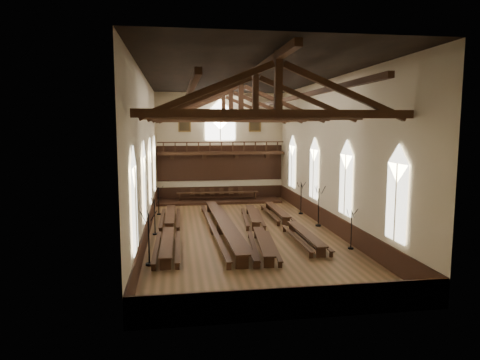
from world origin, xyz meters
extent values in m
plane|color=brown|center=(0.00, 0.00, 0.00)|extent=(26.00, 26.00, 0.00)
plane|color=beige|center=(0.00, 13.00, 5.00)|extent=(12.00, 0.00, 12.00)
plane|color=beige|center=(0.00, -13.00, 5.00)|extent=(12.00, 0.00, 12.00)
plane|color=beige|center=(-6.00, 0.00, 5.00)|extent=(0.00, 26.00, 26.00)
plane|color=beige|center=(6.00, 0.00, 5.00)|extent=(0.00, 26.00, 26.00)
plane|color=black|center=(0.00, 0.00, 10.00)|extent=(26.00, 26.00, 0.00)
cube|color=#32190F|center=(0.00, 12.96, 0.60)|extent=(11.90, 0.08, 1.20)
cube|color=#32190F|center=(0.00, -12.96, 0.60)|extent=(11.90, 0.08, 1.20)
cube|color=#32190F|center=(-5.96, 0.00, 0.60)|extent=(0.08, 25.90, 1.20)
cube|color=#32190F|center=(5.96, 0.00, 0.60)|extent=(0.08, 25.90, 1.20)
cube|color=white|center=(-5.90, -9.00, 3.40)|extent=(0.05, 1.80, 3.60)
cube|color=white|center=(-5.90, -9.00, 5.20)|extent=(0.05, 1.80, 1.80)
cylinder|color=beige|center=(-5.86, -9.00, 3.40)|extent=(0.08, 0.08, 3.60)
cube|color=white|center=(-5.90, -3.00, 3.40)|extent=(0.05, 1.80, 3.60)
cube|color=white|center=(-5.90, -3.00, 5.20)|extent=(0.05, 1.80, 1.80)
cylinder|color=beige|center=(-5.86, -3.00, 3.40)|extent=(0.08, 0.08, 3.60)
cube|color=white|center=(-5.90, 3.00, 3.40)|extent=(0.05, 1.80, 3.60)
cube|color=white|center=(-5.90, 3.00, 5.20)|extent=(0.05, 1.80, 1.80)
cylinder|color=beige|center=(-5.86, 3.00, 3.40)|extent=(0.08, 0.08, 3.60)
cube|color=white|center=(-5.90, 9.00, 3.40)|extent=(0.05, 1.80, 3.60)
cube|color=white|center=(-5.90, 9.00, 5.20)|extent=(0.05, 1.80, 1.80)
cylinder|color=beige|center=(-5.86, 9.00, 3.40)|extent=(0.08, 0.08, 3.60)
cube|color=white|center=(5.90, -9.00, 3.40)|extent=(0.05, 1.80, 3.60)
cube|color=white|center=(5.90, -9.00, 5.20)|extent=(0.05, 1.80, 1.80)
cylinder|color=beige|center=(5.86, -9.00, 3.40)|extent=(0.08, 0.08, 3.60)
cube|color=white|center=(5.90, -3.00, 3.40)|extent=(0.05, 1.80, 3.60)
cube|color=white|center=(5.90, -3.00, 5.20)|extent=(0.05, 1.80, 1.80)
cylinder|color=beige|center=(5.86, -3.00, 3.40)|extent=(0.08, 0.08, 3.60)
cube|color=white|center=(5.90, 3.00, 3.40)|extent=(0.05, 1.80, 3.60)
cube|color=white|center=(5.90, 3.00, 5.20)|extent=(0.05, 1.80, 1.80)
cylinder|color=beige|center=(5.86, 3.00, 3.40)|extent=(0.08, 0.08, 3.60)
cube|color=white|center=(5.90, 9.00, 3.40)|extent=(0.05, 1.80, 3.60)
cube|color=white|center=(5.90, 9.00, 5.20)|extent=(0.05, 1.80, 1.80)
cylinder|color=beige|center=(5.86, 9.00, 3.40)|extent=(0.08, 0.08, 3.60)
cube|color=white|center=(0.00, 12.90, 6.80)|extent=(2.80, 0.05, 2.40)
cube|color=white|center=(0.00, 12.90, 8.00)|extent=(2.80, 0.05, 2.80)
cylinder|color=beige|center=(0.00, 12.86, 6.80)|extent=(0.10, 0.10, 2.40)
cube|color=#3C1D13|center=(0.00, 12.35, 4.40)|extent=(11.80, 1.20, 0.20)
cube|color=#32190F|center=(0.00, 12.94, 3.45)|extent=(11.80, 0.10, 3.30)
cube|color=#3C1D13|center=(0.00, 11.81, 5.45)|extent=(11.60, 0.12, 0.10)
cube|color=#3C1D13|center=(0.00, 11.81, 4.55)|extent=(11.60, 0.12, 0.10)
cube|color=#3C1D13|center=(-4.50, 12.75, 4.15)|extent=(0.35, 0.40, 0.50)
cube|color=#3C1D13|center=(-1.50, 12.75, 4.15)|extent=(0.35, 0.40, 0.50)
cube|color=#3C1D13|center=(1.50, 12.75, 4.15)|extent=(0.35, 0.40, 0.50)
cube|color=#3C1D13|center=(4.50, 12.75, 4.15)|extent=(0.35, 0.40, 0.50)
cube|color=brown|center=(-3.30, 12.91, 7.10)|extent=(1.15, 0.06, 1.45)
cube|color=black|center=(-3.30, 12.87, 7.10)|extent=(0.95, 0.04, 1.25)
cube|color=brown|center=(3.30, 12.91, 7.10)|extent=(1.15, 0.06, 1.45)
cube|color=black|center=(3.30, 12.87, 7.10)|extent=(0.95, 0.04, 1.25)
cube|color=#3C1D13|center=(0.00, -10.00, 7.40)|extent=(11.70, 0.35, 0.35)
cube|color=#3C1D13|center=(0.00, -10.00, 8.70)|extent=(0.30, 0.30, 2.40)
cube|color=#3C1D13|center=(-2.88, -10.00, 8.30)|extent=(5.44, 0.26, 2.40)
cube|color=#3C1D13|center=(2.88, -10.00, 8.30)|extent=(5.44, 0.26, 2.40)
cube|color=#3C1D13|center=(0.00, -5.00, 7.40)|extent=(11.70, 0.35, 0.35)
cube|color=#3C1D13|center=(0.00, -5.00, 8.70)|extent=(0.30, 0.30, 2.40)
cube|color=#3C1D13|center=(-2.88, -5.00, 8.30)|extent=(5.44, 0.26, 2.40)
cube|color=#3C1D13|center=(2.88, -5.00, 8.30)|extent=(5.44, 0.26, 2.40)
cube|color=#3C1D13|center=(0.00, 0.00, 7.40)|extent=(11.70, 0.35, 0.35)
cube|color=#3C1D13|center=(0.00, 0.00, 8.70)|extent=(0.30, 0.30, 2.40)
cube|color=#3C1D13|center=(-2.88, 0.00, 8.30)|extent=(5.44, 0.26, 2.40)
cube|color=#3C1D13|center=(2.88, 0.00, 8.30)|extent=(5.44, 0.26, 2.40)
cube|color=#3C1D13|center=(0.00, 5.00, 7.40)|extent=(11.70, 0.35, 0.35)
cube|color=#3C1D13|center=(0.00, 5.00, 8.70)|extent=(0.30, 0.30, 2.40)
cube|color=#3C1D13|center=(-2.88, 5.00, 8.30)|extent=(5.44, 0.26, 2.40)
cube|color=#3C1D13|center=(2.88, 5.00, 8.30)|extent=(5.44, 0.26, 2.40)
cube|color=#3C1D13|center=(0.00, 10.00, 7.40)|extent=(11.70, 0.35, 0.35)
cube|color=#3C1D13|center=(0.00, 10.00, 8.70)|extent=(0.30, 0.30, 2.40)
cube|color=#3C1D13|center=(-2.88, 10.00, 8.30)|extent=(5.44, 0.26, 2.40)
cube|color=#3C1D13|center=(2.88, 10.00, 8.30)|extent=(5.44, 0.26, 2.40)
cube|color=#3C1D13|center=(-3.36, 0.00, 8.70)|extent=(0.25, 25.70, 0.25)
cube|color=#3C1D13|center=(3.36, 0.00, 8.70)|extent=(0.25, 25.70, 0.25)
cube|color=#3C1D13|center=(0.00, 0.00, 9.70)|extent=(0.30, 25.70, 0.30)
cube|color=#3C1D13|center=(-4.66, -4.01, 0.65)|extent=(0.71, 6.41, 0.07)
cube|color=#3C1D13|center=(-4.66, -6.89, 0.31)|extent=(0.54, 0.08, 0.61)
cube|color=#3C1D13|center=(-4.66, -1.13, 0.31)|extent=(0.54, 0.08, 0.61)
cube|color=#3C1D13|center=(-4.66, -4.01, 0.23)|extent=(0.14, 5.67, 0.07)
cube|color=#3C1D13|center=(-5.23, -4.01, 0.38)|extent=(0.33, 6.40, 0.05)
cube|color=#3C1D13|center=(-5.23, -6.93, 0.18)|extent=(0.21, 0.07, 0.36)
cube|color=#3C1D13|center=(-5.23, -1.08, 0.18)|extent=(0.21, 0.07, 0.36)
cube|color=#3C1D13|center=(-4.10, -4.02, 0.38)|extent=(0.33, 6.40, 0.05)
cube|color=#3C1D13|center=(-4.10, -6.94, 0.18)|extent=(0.21, 0.07, 0.36)
cube|color=#3C1D13|center=(-4.10, -1.09, 0.18)|extent=(0.21, 0.07, 0.36)
cube|color=#3C1D13|center=(-4.66, 3.39, 0.65)|extent=(0.71, 6.41, 0.07)
cube|color=#3C1D13|center=(-4.66, 0.51, 0.31)|extent=(0.54, 0.08, 0.61)
cube|color=#3C1D13|center=(-4.66, 6.27, 0.31)|extent=(0.54, 0.08, 0.61)
cube|color=#3C1D13|center=(-4.66, 3.39, 0.23)|extent=(0.14, 5.67, 0.07)
cube|color=#3C1D13|center=(-5.23, 3.39, 0.38)|extent=(0.33, 6.40, 0.05)
cube|color=#3C1D13|center=(-5.23, 0.47, 0.18)|extent=(0.21, 0.07, 0.36)
cube|color=#3C1D13|center=(-5.23, 6.32, 0.18)|extent=(0.21, 0.07, 0.36)
cube|color=#3C1D13|center=(-4.10, 3.38, 0.38)|extent=(0.33, 6.40, 0.05)
cube|color=#3C1D13|center=(-4.10, 0.46, 0.18)|extent=(0.21, 0.07, 0.36)
cube|color=#3C1D13|center=(-4.10, 6.31, 0.18)|extent=(0.21, 0.07, 0.36)
cube|color=#3C1D13|center=(-1.23, -3.91, 0.76)|extent=(0.93, 7.52, 0.09)
cube|color=#3C1D13|center=(-1.23, -7.29, 0.36)|extent=(0.64, 0.10, 0.72)
cube|color=#3C1D13|center=(-1.23, -0.53, 0.36)|extent=(0.64, 0.10, 0.72)
cube|color=#3C1D13|center=(-1.23, -3.91, 0.27)|extent=(0.25, 6.65, 0.09)
cube|color=#3C1D13|center=(-1.90, -3.93, 0.45)|extent=(0.48, 7.51, 0.06)
cube|color=#3C1D13|center=(-1.90, -7.36, 0.21)|extent=(0.24, 0.08, 0.42)
cube|color=#3C1D13|center=(-1.90, -0.49, 0.21)|extent=(0.24, 0.08, 0.42)
cube|color=#3C1D13|center=(-0.57, -3.89, 0.45)|extent=(0.48, 7.51, 0.06)
cube|color=#3C1D13|center=(-0.57, -7.33, 0.21)|extent=(0.24, 0.08, 0.42)
cube|color=#3C1D13|center=(-0.57, -0.46, 0.21)|extent=(0.24, 0.08, 0.42)
cube|color=#3C1D13|center=(-1.23, 3.49, 0.76)|extent=(0.93, 7.52, 0.09)
cube|color=#3C1D13|center=(-1.23, 0.11, 0.36)|extent=(0.64, 0.10, 0.72)
cube|color=#3C1D13|center=(-1.23, 6.87, 0.36)|extent=(0.64, 0.10, 0.72)
cube|color=#3C1D13|center=(-1.23, 3.49, 0.27)|extent=(0.25, 6.65, 0.09)
cube|color=#3C1D13|center=(-1.90, 3.47, 0.45)|extent=(0.48, 7.51, 0.06)
cube|color=#3C1D13|center=(-1.90, 0.04, 0.21)|extent=(0.24, 0.08, 0.42)
cube|color=#3C1D13|center=(-1.90, 6.91, 0.21)|extent=(0.24, 0.08, 0.42)
cube|color=#3C1D13|center=(-0.57, 3.51, 0.45)|extent=(0.48, 7.51, 0.06)
cube|color=#3C1D13|center=(-0.57, 0.07, 0.21)|extent=(0.24, 0.08, 0.42)
cube|color=#3C1D13|center=(-0.57, 6.94, 0.21)|extent=(0.24, 0.08, 0.42)
cube|color=#3C1D13|center=(0.95, -4.57, 0.63)|extent=(1.23, 6.20, 0.07)
cube|color=#3C1D13|center=(0.95, -7.34, 0.30)|extent=(0.53, 0.12, 0.59)
cube|color=#3C1D13|center=(0.95, -1.79, 0.30)|extent=(0.53, 0.12, 0.59)
cube|color=#3C1D13|center=(0.95, -4.57, 0.22)|extent=(0.62, 5.45, 0.07)
cube|color=#3C1D13|center=(0.41, -4.51, 0.37)|extent=(0.86, 6.16, 0.05)
cube|color=#3C1D13|center=(0.41, -7.33, 0.17)|extent=(0.20, 0.08, 0.34)
cube|color=#3C1D13|center=(0.41, -1.69, 0.17)|extent=(0.20, 0.08, 0.34)
cube|color=#3C1D13|center=(1.50, -4.62, 0.37)|extent=(0.86, 6.16, 0.05)
cube|color=#3C1D13|center=(1.50, -7.44, 0.17)|extent=(0.20, 0.08, 0.34)
cube|color=#3C1D13|center=(1.50, -1.80, 0.17)|extent=(0.20, 0.08, 0.34)
cube|color=#3C1D13|center=(0.95, 2.83, 0.63)|extent=(1.23, 6.20, 0.07)
cube|color=#3C1D13|center=(0.95, 0.06, 0.30)|extent=(0.53, 0.12, 0.59)
cube|color=#3C1D13|center=(0.95, 5.61, 0.30)|extent=(0.53, 0.12, 0.59)
cube|color=#3C1D13|center=(0.95, 2.83, 0.22)|extent=(0.62, 5.45, 0.07)
cube|color=#3C1D13|center=(0.41, 2.89, 0.37)|extent=(0.86, 6.16, 0.05)
cube|color=#3C1D13|center=(0.41, 0.07, 0.17)|extent=(0.20, 0.08, 0.34)
cube|color=#3C1D13|center=(0.41, 5.71, 0.17)|extent=(0.20, 0.08, 0.34)
cube|color=#3C1D13|center=(1.50, 2.78, 0.37)|extent=(0.86, 6.16, 0.05)
cube|color=#3C1D13|center=(1.50, -0.04, 0.17)|extent=(0.20, 0.08, 0.34)
cube|color=#3C1D13|center=(1.50, 5.60, 0.17)|extent=(0.20, 0.08, 0.34)
cube|color=#3C1D13|center=(3.37, -3.34, 0.63)|extent=(0.64, 6.21, 0.07)
cube|color=#3C1D13|center=(3.37, -6.13, 0.30)|extent=(0.53, 0.07, 0.59)
cube|color=#3C1D13|center=(3.37, -0.55, 0.30)|extent=(0.53, 0.07, 0.59)
cube|color=#3C1D13|center=(3.37, -3.34, 0.22)|extent=(0.09, 5.49, 0.07)
cube|color=#3C1D13|center=(2.82, -3.34, 0.37)|extent=(0.27, 6.20, 0.05)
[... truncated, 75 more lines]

